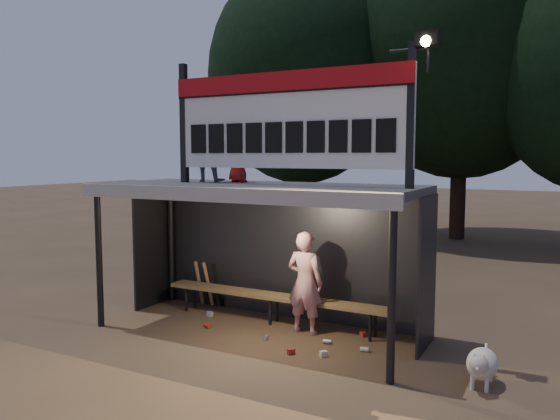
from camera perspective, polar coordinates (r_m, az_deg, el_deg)
The scene contains 12 objects.
ground at distance 8.75m, azimuth -2.44°, elevation -12.65°, with size 80.00×80.00×0.00m, color #503B28.
player at distance 8.51m, azimuth 2.61°, elevation -7.58°, with size 0.58×0.38×1.60m, color white.
child_a at distance 9.17m, azimuth -7.51°, elevation 6.71°, with size 0.59×0.46×1.21m, color slate.
child_b at distance 8.90m, azimuth -4.37°, elevation 5.59°, with size 0.41×0.27×0.84m, color #A11819.
dugout_shelter at distance 8.57m, azimuth -1.67°, elevation -0.39°, with size 5.10×2.08×2.32m.
scoreboard_assembly at distance 8.05m, azimuth 0.91°, elevation 9.76°, with size 4.10×0.27×1.99m.
bench at distance 9.09m, azimuth -0.68°, elevation -9.10°, with size 4.00×0.35×0.48m.
tree_left at distance 19.22m, azimuth 2.36°, elevation 13.95°, with size 6.46×6.46×9.27m.
tree_mid at distance 19.25m, azimuth 18.53°, elevation 15.62°, with size 7.22×7.22×10.36m.
dog at distance 7.18m, azimuth 20.33°, elevation -14.84°, with size 0.36×0.81×0.49m.
bats at distance 10.08m, azimuth -7.51°, elevation -7.68°, with size 0.48×0.33×0.84m.
litter at distance 8.40m, azimuth 1.16°, elevation -13.17°, with size 3.05×1.30×0.08m.
Camera 1 is at (4.20, -7.17, 2.75)m, focal length 35.00 mm.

